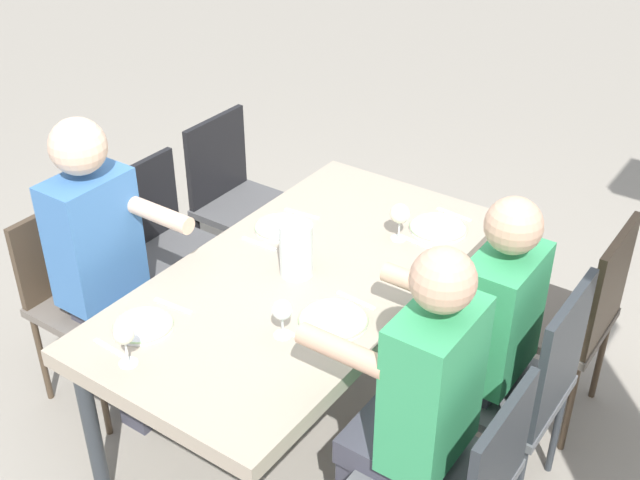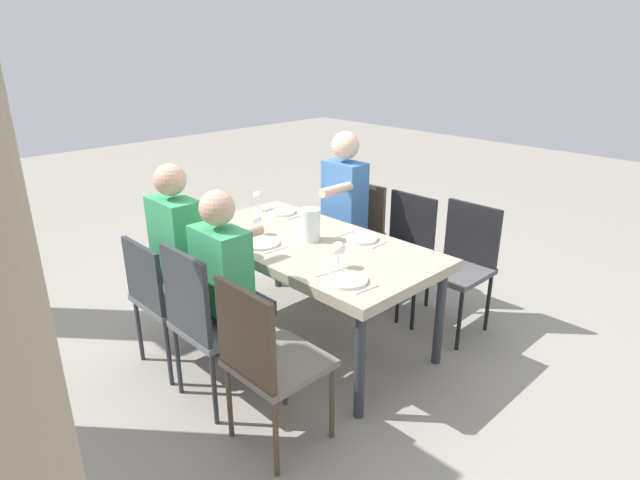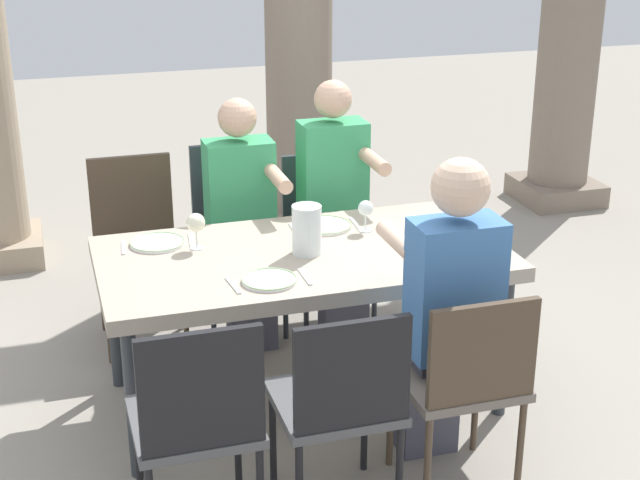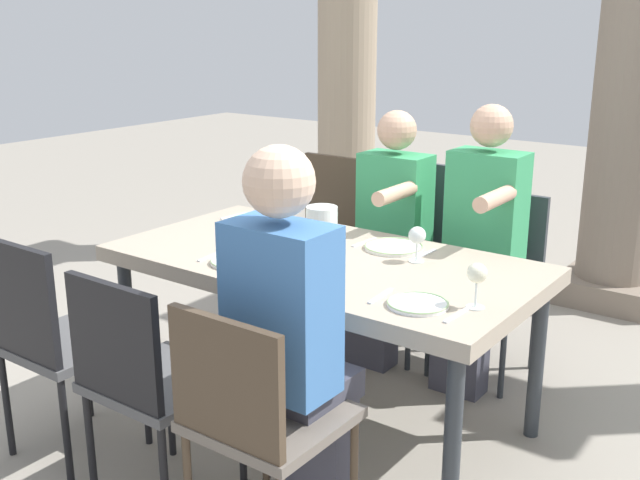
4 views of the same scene
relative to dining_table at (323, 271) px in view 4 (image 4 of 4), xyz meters
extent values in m
plane|color=gray|center=(0.00, 0.00, -0.67)|extent=(16.00, 16.00, 0.00)
cube|color=tan|center=(0.00, 0.00, 0.03)|extent=(1.77, 0.92, 0.07)
cylinder|color=#2D3338|center=(-0.81, 0.38, -0.34)|extent=(0.06, 0.06, 0.67)
cylinder|color=#2D3338|center=(0.81, 0.38, -0.34)|extent=(0.06, 0.06, 0.67)
cylinder|color=#2D3338|center=(-0.81, -0.38, -0.34)|extent=(0.06, 0.06, 0.67)
cylinder|color=#2D3338|center=(0.81, -0.38, -0.34)|extent=(0.06, 0.06, 0.67)
cube|color=#6A6158|center=(-0.63, 0.80, -0.21)|extent=(0.44, 0.44, 0.04)
cube|color=#473828|center=(-0.63, 1.00, 0.03)|extent=(0.42, 0.03, 0.48)
cylinder|color=#473828|center=(-0.82, 0.61, -0.45)|extent=(0.03, 0.03, 0.45)
cylinder|color=#473828|center=(-0.44, 0.61, -0.45)|extent=(0.03, 0.03, 0.45)
cylinder|color=#473828|center=(-0.82, 0.99, -0.45)|extent=(0.03, 0.03, 0.45)
cylinder|color=#473828|center=(-0.44, 0.99, -0.45)|extent=(0.03, 0.03, 0.45)
cube|color=#4F4F50|center=(-0.63, -0.80, -0.20)|extent=(0.44, 0.44, 0.04)
cube|color=black|center=(-0.63, -1.00, 0.02)|extent=(0.42, 0.03, 0.45)
cylinder|color=black|center=(-0.44, -0.61, -0.45)|extent=(0.03, 0.03, 0.45)
cylinder|color=black|center=(-0.82, -0.61, -0.45)|extent=(0.03, 0.03, 0.45)
cylinder|color=black|center=(-0.44, -0.99, -0.45)|extent=(0.03, 0.03, 0.45)
cylinder|color=black|center=(-0.82, -0.99, -0.45)|extent=(0.03, 0.03, 0.45)
cube|color=#5B5E61|center=(-0.11, 0.80, -0.20)|extent=(0.44, 0.44, 0.04)
cube|color=#2D3338|center=(-0.11, 1.00, 0.05)|extent=(0.42, 0.03, 0.50)
cylinder|color=#2D3338|center=(-0.30, 0.61, -0.44)|extent=(0.03, 0.03, 0.45)
cylinder|color=#2D3338|center=(0.08, 0.61, -0.44)|extent=(0.03, 0.03, 0.45)
cylinder|color=#2D3338|center=(-0.30, 0.99, -0.44)|extent=(0.03, 0.03, 0.45)
cylinder|color=#2D3338|center=(0.08, 0.99, -0.44)|extent=(0.03, 0.03, 0.45)
cube|color=#4F4F50|center=(-0.11, -0.80, -0.21)|extent=(0.44, 0.44, 0.04)
cube|color=black|center=(-0.11, -1.00, 0.00)|extent=(0.42, 0.03, 0.42)
cylinder|color=black|center=(0.08, -0.61, -0.45)|extent=(0.03, 0.03, 0.44)
cylinder|color=black|center=(-0.30, -0.61, -0.45)|extent=(0.03, 0.03, 0.44)
cylinder|color=black|center=(-0.30, -0.99, -0.45)|extent=(0.03, 0.03, 0.44)
cube|color=#5B5E61|center=(0.38, 0.80, -0.21)|extent=(0.44, 0.44, 0.04)
cube|color=#2D3338|center=(0.38, 1.00, 0.00)|extent=(0.42, 0.03, 0.41)
cylinder|color=#2D3338|center=(0.19, 0.61, -0.45)|extent=(0.03, 0.03, 0.45)
cylinder|color=#2D3338|center=(0.57, 0.61, -0.45)|extent=(0.03, 0.03, 0.45)
cylinder|color=#2D3338|center=(0.19, 0.99, -0.45)|extent=(0.03, 0.03, 0.45)
cylinder|color=#2D3338|center=(0.57, 0.99, -0.45)|extent=(0.03, 0.03, 0.45)
cube|color=#6A6158|center=(0.38, -0.80, -0.20)|extent=(0.44, 0.44, 0.04)
cube|color=#473828|center=(0.38, -1.00, 0.00)|extent=(0.42, 0.03, 0.40)
cylinder|color=#473828|center=(0.57, -0.61, -0.44)|extent=(0.03, 0.03, 0.46)
cylinder|color=#473828|center=(0.19, -0.61, -0.44)|extent=(0.03, 0.03, 0.46)
cube|color=#3F3F4C|center=(-0.11, 0.57, -0.44)|extent=(0.24, 0.14, 0.46)
cube|color=#3F3F4C|center=(-0.11, 0.66, -0.16)|extent=(0.28, 0.32, 0.10)
cube|color=#389E60|center=(-0.11, 0.77, 0.13)|extent=(0.34, 0.20, 0.48)
sphere|color=tan|center=(-0.11, 0.77, 0.49)|extent=(0.19, 0.19, 0.19)
cylinder|color=tan|center=(0.03, 0.53, 0.24)|extent=(0.07, 0.30, 0.07)
cube|color=#3F3F4C|center=(0.38, -0.54, -0.44)|extent=(0.24, 0.14, 0.46)
cube|color=#3F3F4C|center=(0.38, -0.63, -0.16)|extent=(0.28, 0.32, 0.10)
cube|color=#3F72B2|center=(0.38, -0.74, 0.16)|extent=(0.34, 0.20, 0.54)
sphere|color=beige|center=(0.38, -0.74, 0.55)|extent=(0.22, 0.22, 0.22)
cylinder|color=beige|center=(0.24, -0.50, 0.27)|extent=(0.07, 0.30, 0.07)
cube|color=#3F3F4C|center=(0.38, 0.56, -0.44)|extent=(0.24, 0.14, 0.46)
cube|color=#3F3F4C|center=(0.38, 0.65, -0.16)|extent=(0.28, 0.32, 0.10)
cube|color=#389E60|center=(0.38, 0.76, 0.16)|extent=(0.34, 0.20, 0.55)
sphere|color=tan|center=(0.38, 0.76, 0.55)|extent=(0.19, 0.19, 0.19)
cylinder|color=tan|center=(0.52, 0.52, 0.28)|extent=(0.07, 0.30, 0.07)
cube|color=tan|center=(-1.37, 2.19, -0.59)|extent=(0.55, 0.55, 0.16)
cylinder|color=tan|center=(-1.37, 2.19, 0.71)|extent=(0.42, 0.42, 2.45)
cube|color=gray|center=(0.61, 2.19, -0.59)|extent=(0.57, 0.57, 0.16)
cylinder|color=gray|center=(0.61, 2.19, 0.77)|extent=(0.43, 0.43, 2.57)
cylinder|color=white|center=(-0.60, 0.27, 0.07)|extent=(0.24, 0.24, 0.01)
torus|color=#A9CD91|center=(-0.60, 0.27, 0.08)|extent=(0.24, 0.24, 0.01)
cylinder|color=white|center=(-0.44, 0.17, 0.07)|extent=(0.06, 0.06, 0.00)
cylinder|color=white|center=(-0.44, 0.17, 0.11)|extent=(0.01, 0.01, 0.08)
sphere|color=#F2EFCC|center=(-0.44, 0.17, 0.18)|extent=(0.08, 0.08, 0.08)
cube|color=silver|center=(-0.75, 0.27, 0.07)|extent=(0.03, 0.17, 0.01)
cube|color=silver|center=(-0.45, 0.27, 0.07)|extent=(0.04, 0.17, 0.01)
cylinder|color=white|center=(-0.22, -0.28, 0.07)|extent=(0.23, 0.23, 0.01)
torus|color=#A9CD91|center=(-0.22, -0.28, 0.08)|extent=(0.23, 0.23, 0.01)
cube|color=silver|center=(-0.37, -0.28, 0.07)|extent=(0.03, 0.17, 0.01)
cube|color=silver|center=(-0.07, -0.28, 0.07)|extent=(0.02, 0.17, 0.01)
cylinder|color=white|center=(0.18, 0.27, 0.07)|extent=(0.25, 0.25, 0.01)
torus|color=#A4C786|center=(0.18, 0.27, 0.08)|extent=(0.25, 0.25, 0.01)
cylinder|color=white|center=(0.35, 0.17, 0.07)|extent=(0.06, 0.06, 0.00)
cylinder|color=white|center=(0.35, 0.17, 0.10)|extent=(0.01, 0.01, 0.08)
sphere|color=white|center=(0.35, 0.17, 0.17)|extent=(0.07, 0.07, 0.07)
cube|color=silver|center=(0.03, 0.27, 0.07)|extent=(0.03, 0.17, 0.01)
cube|color=silver|center=(0.33, 0.27, 0.07)|extent=(0.03, 0.17, 0.01)
cylinder|color=white|center=(0.60, -0.27, 0.07)|extent=(0.21, 0.21, 0.01)
torus|color=#A9CD91|center=(0.60, -0.27, 0.08)|extent=(0.21, 0.21, 0.01)
cylinder|color=white|center=(0.76, -0.17, 0.07)|extent=(0.06, 0.06, 0.00)
cylinder|color=white|center=(0.76, -0.17, 0.11)|extent=(0.01, 0.01, 0.09)
sphere|color=#F2EFCC|center=(0.76, -0.17, 0.19)|extent=(0.07, 0.07, 0.07)
cube|color=silver|center=(0.45, -0.27, 0.07)|extent=(0.03, 0.17, 0.01)
cube|color=silver|center=(0.75, -0.27, 0.07)|extent=(0.02, 0.17, 0.01)
cylinder|color=white|center=(0.01, -0.02, 0.17)|extent=(0.13, 0.13, 0.22)
cylinder|color=#EFEAC6|center=(0.01, -0.02, 0.14)|extent=(0.12, 0.12, 0.14)
camera|label=1|loc=(2.08, 1.53, 1.82)|focal=45.13mm
camera|label=2|loc=(-2.41, 2.24, 1.33)|focal=29.69mm
camera|label=3|loc=(-1.05, -3.68, 1.60)|focal=52.99mm
camera|label=4|loc=(1.76, -2.43, 1.01)|focal=42.58mm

